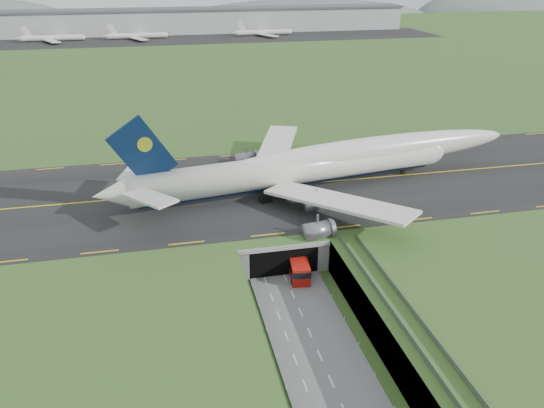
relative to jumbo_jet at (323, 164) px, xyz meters
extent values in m
plane|color=#416026|center=(-13.58, -30.59, -11.29)|extent=(900.00, 900.00, 0.00)
cube|color=gray|center=(-13.58, -30.59, -8.29)|extent=(800.00, 800.00, 6.00)
cube|color=slate|center=(-13.58, -38.09, -11.19)|extent=(12.00, 75.00, 0.20)
cube|color=black|center=(-13.58, 2.41, -5.20)|extent=(800.00, 44.00, 0.18)
cube|color=gray|center=(-13.58, -11.59, -5.79)|extent=(16.00, 22.00, 1.00)
cube|color=gray|center=(-20.58, -11.59, -8.29)|extent=(2.00, 22.00, 6.00)
cube|color=gray|center=(-6.58, -11.59, -8.29)|extent=(2.00, 22.00, 6.00)
cube|color=black|center=(-13.58, -16.59, -8.79)|extent=(12.00, 12.00, 5.00)
cube|color=#A8A8A3|center=(-13.58, -22.64, -5.69)|extent=(17.00, 0.50, 0.80)
cube|color=#A8A8A3|center=(-2.58, -49.09, -5.49)|extent=(3.00, 53.00, 0.50)
cube|color=gray|center=(-3.98, -49.09, -4.74)|extent=(0.06, 53.00, 1.00)
cube|color=gray|center=(-1.18, -49.09, -4.74)|extent=(0.06, 53.00, 1.00)
cylinder|color=#A8A8A3|center=(-2.58, -46.59, -8.49)|extent=(0.90, 0.90, 5.60)
cylinder|color=#A8A8A3|center=(-2.58, -34.59, -8.49)|extent=(0.90, 0.90, 5.60)
cylinder|color=silver|center=(-6.38, -0.96, -0.27)|extent=(66.08, 15.99, 6.20)
sphere|color=silver|center=(26.20, 3.96, -0.27)|extent=(6.92, 6.92, 6.08)
cone|color=silver|center=(-41.83, -6.33, -0.27)|extent=(7.59, 6.84, 5.89)
ellipsoid|color=silver|center=(11.22, 1.70, 1.13)|extent=(69.19, 15.98, 6.51)
ellipsoid|color=black|center=(25.24, 3.82, 0.51)|extent=(4.70, 3.33, 2.17)
cylinder|color=black|center=(-6.38, -0.96, -2.69)|extent=(62.29, 11.94, 2.60)
cube|color=silver|center=(-6.78, 14.66, -1.24)|extent=(16.91, 29.51, 2.61)
cube|color=silver|center=(-37.17, 1.73, 1.19)|extent=(7.66, 11.51, 0.99)
cube|color=silver|center=(-2.14, -16.01, -1.24)|extent=(23.42, 26.93, 2.61)
cube|color=silver|center=(-34.99, -12.64, 1.19)|extent=(9.86, 11.16, 0.99)
cube|color=black|center=(-35.60, -5.39, 7.00)|extent=(12.27, 2.42, 13.71)
cylinder|color=yellow|center=(-35.12, -5.31, 8.45)|extent=(2.78, 1.08, 2.71)
cylinder|color=slate|center=(-7.06, 8.24, -4.24)|extent=(5.46, 3.92, 3.20)
cylinder|color=slate|center=(-13.11, 17.62, -4.24)|extent=(5.46, 3.92, 3.20)
cylinder|color=slate|center=(-4.30, -9.96, -4.24)|extent=(5.46, 3.92, 3.20)
cylinder|color=slate|center=(-7.31, -20.71, -4.24)|extent=(5.46, 3.92, 3.20)
cylinder|color=black|center=(19.69, 2.98, -4.58)|extent=(1.13, 0.64, 1.07)
cube|color=black|center=(-10.69, -1.62, -4.44)|extent=(6.76, 7.58, 1.36)
cube|color=#A9130B|center=(-11.16, -23.04, -9.48)|extent=(3.97, 8.36, 3.22)
cube|color=black|center=(-11.16, -23.04, -8.84)|extent=(4.05, 8.47, 1.07)
cube|color=black|center=(-11.16, -23.04, -10.83)|extent=(3.69, 7.80, 0.54)
cylinder|color=black|center=(-12.87, -25.54, -10.70)|extent=(0.49, 1.00, 0.97)
cylinder|color=black|center=(-12.22, -20.21, -10.70)|extent=(0.49, 1.00, 0.97)
cylinder|color=black|center=(-10.10, -25.88, -10.70)|extent=(0.49, 1.00, 0.97)
cylinder|color=black|center=(-9.45, -20.55, -10.70)|extent=(0.49, 1.00, 0.97)
cube|color=#B2B2B2|center=(-13.58, 269.41, 2.21)|extent=(300.00, 22.00, 15.00)
cube|color=#4C4C51|center=(-13.58, 269.41, 9.71)|extent=(302.00, 24.00, 1.20)
cube|color=black|center=(-13.58, 239.41, -5.15)|extent=(320.00, 50.00, 0.08)
cylinder|color=silver|center=(-89.02, 244.41, -3.11)|extent=(34.00, 3.20, 3.20)
cylinder|color=silver|center=(-40.69, 244.41, -3.11)|extent=(34.00, 3.20, 3.20)
cylinder|color=silver|center=(37.24, 244.41, -3.11)|extent=(34.00, 3.20, 3.20)
ellipsoid|color=#576862|center=(106.42, 399.41, -15.29)|extent=(260.00, 91.00, 44.00)
ellipsoid|color=#576862|center=(306.42, 399.41, -15.29)|extent=(180.00, 63.00, 60.00)
camera|label=1|loc=(-32.22, -98.03, 38.09)|focal=35.00mm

